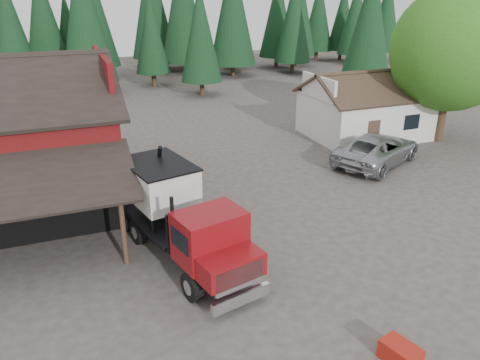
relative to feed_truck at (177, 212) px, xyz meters
name	(u,v)px	position (x,y,z in m)	size (l,w,h in m)	color
ground	(280,262)	(3.50, -2.04, -1.86)	(120.00, 120.00, 0.00)	#443B35
farmhouse	(366,112)	(16.50, 10.95, -0.20)	(8.60, 6.42, 4.65)	silver
deciduous_tree	(453,54)	(20.51, 7.93, 4.04)	(8.00, 8.00, 10.20)	#382619
conifer_backdrop	(123,78)	(3.50, 39.96, -1.86)	(76.00, 16.00, 16.00)	black
near_pine_b	(200,33)	(9.50, 27.96, 4.03)	(3.96, 3.96, 10.40)	#382619
near_pine_c	(370,20)	(25.50, 23.96, 5.03)	(4.84, 4.84, 12.40)	#382619
near_pine_d	(84,16)	(-0.50, 31.96, 5.53)	(5.28, 5.28, 13.40)	#382619
feed_truck	(177,212)	(0.00, 0.00, 0.00)	(4.26, 9.13, 3.99)	black
silver_car	(377,149)	(13.71, 5.73, -0.94)	(3.06, 6.65, 1.85)	#A1A5A9
equip_box	(400,354)	(4.40, -8.04, -1.56)	(0.70, 1.10, 0.60)	maroon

